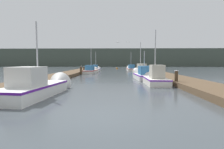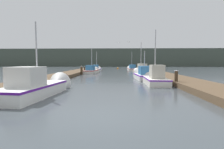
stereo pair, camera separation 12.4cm
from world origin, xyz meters
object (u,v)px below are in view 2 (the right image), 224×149
at_px(channel_buoy, 118,68).
at_px(fishing_boat_3, 140,72).
at_px(fishing_boat_2, 144,75).
at_px(seagull_1, 129,42).
at_px(fishing_boat_5, 97,69).
at_px(fishing_boat_4, 92,71).
at_px(fishing_boat_0, 40,86).
at_px(mooring_piling_2, 139,68).
at_px(seagull_lead, 118,43).
at_px(mooring_piling_3, 176,78).
at_px(mooring_piling_1, 82,70).
at_px(fishing_boat_1, 154,78).
at_px(fishing_boat_6, 132,69).
at_px(mooring_piling_0, 85,70).

bearing_deg(channel_buoy, fishing_boat_3, -81.74).
bearing_deg(fishing_boat_2, seagull_1, 92.69).
distance_m(fishing_boat_5, seagull_1, 9.16).
bearing_deg(fishing_boat_5, fishing_boat_4, -89.38).
bearing_deg(fishing_boat_5, fishing_boat_0, -89.38).
bearing_deg(channel_buoy, mooring_piling_2, -70.52).
xyz_separation_m(fishing_boat_0, seagull_lead, (4.42, 19.26, 4.48)).
distance_m(fishing_boat_5, mooring_piling_3, 22.55).
xyz_separation_m(mooring_piling_1, mooring_piling_2, (9.28, 9.11, -0.00)).
bearing_deg(fishing_boat_2, mooring_piling_1, 140.06).
distance_m(fishing_boat_1, seagull_1, 14.59).
bearing_deg(mooring_piling_3, channel_buoy, 97.73).
bearing_deg(fishing_boat_1, mooring_piling_3, -54.56).
relative_size(fishing_boat_3, fishing_boat_5, 0.97).
bearing_deg(fishing_boat_3, mooring_piling_3, -87.63).
height_order(fishing_boat_5, fishing_boat_6, fishing_boat_6).
bearing_deg(channel_buoy, seagull_1, -84.03).
bearing_deg(fishing_boat_0, mooring_piling_1, 98.59).
distance_m(fishing_boat_0, mooring_piling_1, 15.26).
bearing_deg(fishing_boat_5, fishing_boat_1, -68.09).
bearing_deg(fishing_boat_3, seagull_1, 101.84).
relative_size(fishing_boat_4, channel_buoy, 5.39).
distance_m(mooring_piling_0, channel_buoy, 18.92).
xyz_separation_m(mooring_piling_2, seagull_1, (-2.37, -5.16, 4.42)).
relative_size(mooring_piling_0, mooring_piling_1, 0.91).
relative_size(fishing_boat_5, fishing_boat_6, 0.88).
xyz_separation_m(fishing_boat_5, mooring_piling_3, (8.49, -20.88, 0.24)).
bearing_deg(fishing_boat_1, mooring_piling_1, 130.90).
relative_size(fishing_boat_5, mooring_piling_2, 4.38).
relative_size(fishing_boat_5, mooring_piling_3, 4.44).
xyz_separation_m(fishing_boat_1, fishing_boat_4, (-7.29, 13.20, -0.02)).
bearing_deg(fishing_boat_3, fishing_boat_2, -97.58).
bearing_deg(fishing_boat_3, channel_buoy, 93.98).
relative_size(fishing_boat_6, channel_buoy, 6.30).
distance_m(fishing_boat_1, mooring_piling_3, 2.22).
relative_size(fishing_boat_0, fishing_boat_3, 1.11).
height_order(fishing_boat_5, channel_buoy, fishing_boat_5).
height_order(fishing_boat_1, fishing_boat_4, fishing_boat_1).
bearing_deg(fishing_boat_6, fishing_boat_4, -126.48).
distance_m(fishing_boat_2, channel_buoy, 26.83).
height_order(fishing_boat_1, mooring_piling_0, fishing_boat_1).
distance_m(fishing_boat_1, channel_buoy, 30.79).
height_order(fishing_boat_2, channel_buoy, fishing_boat_2).
xyz_separation_m(fishing_boat_2, mooring_piling_0, (-8.06, 8.50, 0.12)).
distance_m(mooring_piling_1, mooring_piling_3, 15.07).
xyz_separation_m(fishing_boat_3, fishing_boat_6, (-0.11, 14.38, -0.11)).
bearing_deg(fishing_boat_6, mooring_piling_1, -122.46).
distance_m(fishing_boat_5, seagull_lead, 8.13).
distance_m(fishing_boat_2, fishing_boat_5, 16.63).
height_order(mooring_piling_2, seagull_lead, seagull_lead).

